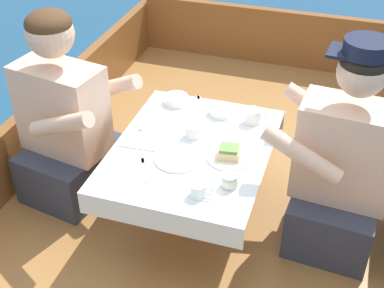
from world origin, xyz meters
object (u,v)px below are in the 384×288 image
at_px(sandwich, 229,152).
at_px(coffee_cup_starboard, 193,131).
at_px(coffee_cup_port, 199,190).
at_px(tin_can, 229,181).
at_px(person_starboard, 341,170).
at_px(coffee_cup_center, 253,116).
at_px(person_port, 66,125).

xyz_separation_m(sandwich, coffee_cup_starboard, (-0.19, 0.11, -0.00)).
height_order(sandwich, coffee_cup_starboard, coffee_cup_starboard).
bearing_deg(coffee_cup_port, tin_can, 42.19).
height_order(sandwich, coffee_cup_port, sandwich).
xyz_separation_m(person_starboard, coffee_cup_port, (-0.51, -0.37, 0.06)).
xyz_separation_m(person_starboard, coffee_cup_center, (-0.43, 0.20, 0.07)).
bearing_deg(coffee_cup_port, coffee_cup_center, 81.74).
bearing_deg(coffee_cup_center, coffee_cup_port, -98.26).
xyz_separation_m(person_port, coffee_cup_port, (0.75, -0.32, 0.05)).
height_order(person_port, coffee_cup_starboard, person_port).
relative_size(person_starboard, coffee_cup_port, 10.57).
height_order(coffee_cup_starboard, tin_can, coffee_cup_starboard).
relative_size(person_port, coffee_cup_center, 9.05).
xyz_separation_m(person_starboard, coffee_cup_starboard, (-0.66, 0.00, 0.06)).
xyz_separation_m(person_port, tin_can, (0.85, -0.23, 0.05)).
distance_m(sandwich, coffee_cup_port, 0.28).
distance_m(person_port, coffee_cup_port, 0.82).
distance_m(person_port, person_starboard, 1.27).
xyz_separation_m(coffee_cup_center, tin_can, (0.02, -0.49, -0.01)).
xyz_separation_m(person_starboard, sandwich, (-0.46, -0.10, 0.06)).
bearing_deg(coffee_cup_starboard, person_starboard, -0.39).
bearing_deg(tin_can, coffee_cup_starboard, 130.06).
distance_m(person_starboard, sandwich, 0.48).
relative_size(person_port, sandwich, 9.15).
distance_m(sandwich, tin_can, 0.19).
height_order(person_port, coffee_cup_center, person_port).
bearing_deg(person_port, coffee_cup_center, 27.41).
height_order(person_port, coffee_cup_port, person_port).
height_order(sandwich, tin_can, sandwich).
bearing_deg(person_starboard, coffee_cup_port, 40.54).
relative_size(sandwich, tin_can, 1.55).
relative_size(person_port, tin_can, 14.19).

